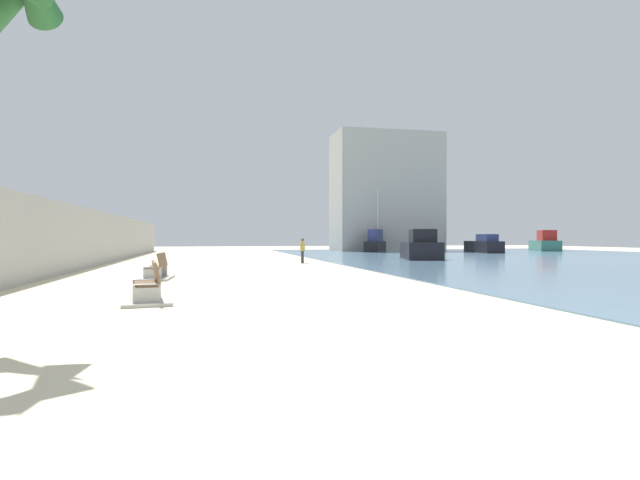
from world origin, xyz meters
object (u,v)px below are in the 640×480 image
bench_near (147,292)px  boat_distant (377,243)px  bench_far (157,273)px  person_walking (302,249)px  boat_outer (545,243)px  boat_far_right (421,248)px  boat_nearest (484,245)px

bench_near → boat_distant: size_ratio=0.33×
bench_far → person_walking: size_ratio=1.44×
bench_far → boat_outer: boat_outer is taller
boat_far_right → boat_distant: bearing=80.6°
person_walking → boat_distant: (12.00, 21.63, 0.05)m
boat_outer → person_walking: bearing=-146.9°
boat_far_right → person_walking: bearing=-161.0°
boat_nearest → bench_far: bearing=-137.7°
bench_far → boat_outer: size_ratio=0.32×
person_walking → boat_distant: 24.74m
bench_far → boat_nearest: size_ratio=0.37×
boat_distant → bench_near: bearing=-116.0°
bench_near → boat_nearest: size_ratio=0.38×
boat_far_right → boat_nearest: bearing=46.1°
bench_far → boat_distant: size_ratio=0.32×
bench_far → boat_outer: 49.38m
boat_distant → boat_outer: bearing=-3.5°
boat_outer → boat_far_right: size_ratio=1.25×
person_walking → boat_nearest: boat_nearest is taller
boat_outer → boat_far_right: bearing=-142.3°
bench_far → boat_far_right: 20.98m
boat_outer → boat_nearest: (-10.27, -4.67, -0.14)m
bench_near → boat_distant: 43.08m
boat_nearest → person_walking: bearing=-143.2°
bench_far → boat_far_right: boat_far_right is taller
bench_far → boat_distant: bearing=58.7°
bench_far → boat_nearest: boat_nearest is taller
boat_distant → boat_far_right: 18.81m
boat_outer → bench_near: bearing=-135.6°
bench_near → boat_far_right: 25.63m
boat_distant → boat_nearest: (9.13, -5.85, -0.16)m
bench_near → person_walking: bearing=67.9°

